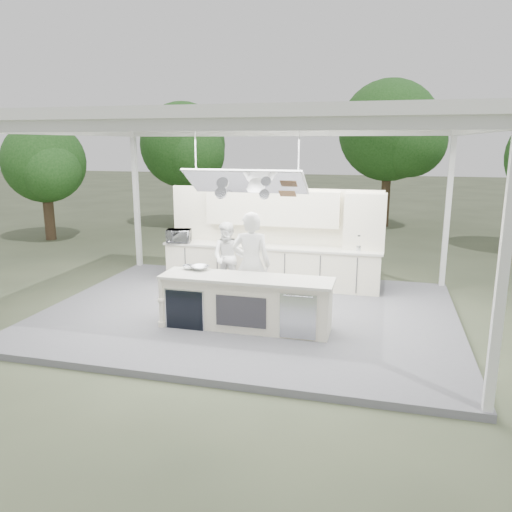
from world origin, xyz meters
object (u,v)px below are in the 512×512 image
(back_counter, at_px, (271,265))
(sous_chef, at_px, (228,257))
(demo_island, at_px, (245,302))
(head_chef, at_px, (251,264))

(back_counter, height_order, sous_chef, sous_chef)
(demo_island, bearing_deg, sous_chef, 115.04)
(back_counter, bearing_deg, demo_island, -86.37)
(back_counter, bearing_deg, head_chef, -87.11)
(demo_island, distance_m, sous_chef, 2.32)
(back_counter, xyz_separation_m, sous_chef, (-0.80, -0.72, 0.31))
(head_chef, bearing_deg, demo_island, 88.82)
(demo_island, relative_size, back_counter, 0.61)
(head_chef, height_order, sous_chef, head_chef)
(demo_island, height_order, sous_chef, sous_chef)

